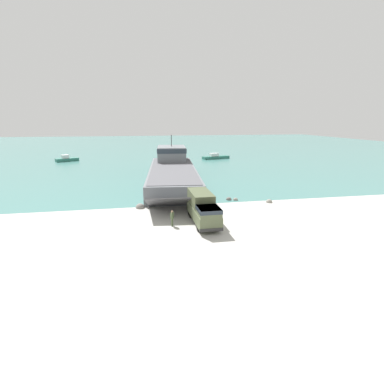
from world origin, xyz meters
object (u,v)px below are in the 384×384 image
(landing_craft, at_px, (172,170))
(soldier_on_ramp, at_px, (172,217))
(moored_boat_a, at_px, (67,159))
(moored_boat_b, at_px, (215,157))
(military_truck, at_px, (203,208))
(mooring_bollard, at_px, (149,205))

(landing_craft, height_order, soldier_on_ramp, landing_craft)
(moored_boat_a, bearing_deg, moored_boat_b, 61.72)
(soldier_on_ramp, xyz_separation_m, moored_boat_a, (-22.11, 56.21, -0.40))
(soldier_on_ramp, relative_size, moored_boat_b, 0.21)
(landing_craft, height_order, moored_boat_b, landing_craft)
(moored_boat_a, bearing_deg, military_truck, -0.29)
(moored_boat_a, bearing_deg, mooring_bollard, -2.75)
(landing_craft, bearing_deg, soldier_on_ramp, -91.15)
(military_truck, height_order, moored_boat_b, military_truck)
(moored_boat_b, bearing_deg, military_truck, -30.58)
(moored_boat_b, xyz_separation_m, mooring_bollard, (-21.18, -46.72, -0.13))
(moored_boat_a, relative_size, moored_boat_b, 0.75)
(soldier_on_ramp, relative_size, moored_boat_a, 0.27)
(landing_craft, distance_m, military_truck, 24.19)
(soldier_on_ramp, distance_m, moored_boat_a, 60.41)
(soldier_on_ramp, bearing_deg, mooring_bollard, -41.44)
(moored_boat_b, bearing_deg, mooring_bollard, -38.58)
(moored_boat_a, distance_m, moored_boat_b, 41.30)
(military_truck, xyz_separation_m, moored_boat_a, (-25.56, 55.66, -1.03))
(landing_craft, height_order, military_truck, landing_craft)
(soldier_on_ramp, bearing_deg, military_truck, -138.58)
(military_truck, height_order, soldier_on_ramp, military_truck)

